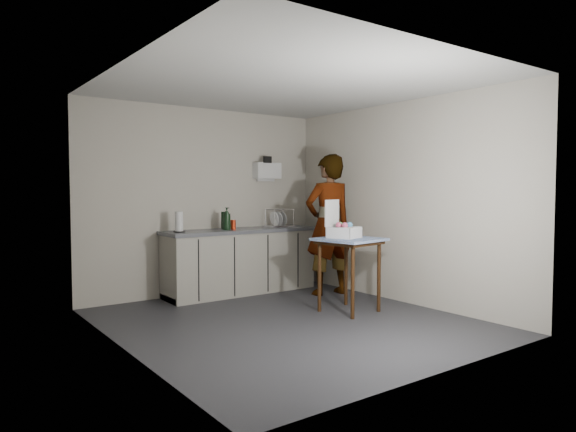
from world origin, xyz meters
TOP-DOWN VIEW (x-y plane):
  - ground at (0.00, 0.00)m, footprint 4.00×4.00m
  - wall_back at (0.00, 1.99)m, footprint 3.60×0.02m
  - wall_right at (1.79, 0.00)m, footprint 0.02×4.00m
  - wall_left at (-1.79, 0.00)m, footprint 0.02×4.00m
  - ceiling at (0.00, 0.00)m, footprint 3.60×4.00m
  - kitchen_counter at (0.40, 1.70)m, footprint 2.24×0.62m
  - wall_shelf at (1.00, 1.92)m, footprint 0.42×0.18m
  - side_table at (0.87, -0.04)m, footprint 0.78×0.78m
  - standing_man at (1.33, 0.88)m, footprint 0.77×0.57m
  - soap_bottle at (0.15, 1.65)m, footprint 0.12×0.12m
  - soda_can at (0.27, 1.68)m, footprint 0.07×0.07m
  - dark_bottle at (0.18, 1.79)m, footprint 0.07×0.07m
  - paper_towel at (-0.54, 1.68)m, footprint 0.15×0.15m
  - dish_rack at (1.09, 1.73)m, footprint 0.38×0.29m
  - bakery_box at (0.84, 0.04)m, footprint 0.42×0.43m

SIDE VIEW (x-z plane):
  - ground at x=0.00m, z-range 0.00..0.00m
  - kitchen_counter at x=0.40m, z-range -0.03..0.88m
  - side_table at x=0.87m, z-range 0.33..1.22m
  - dish_rack at x=1.09m, z-range 0.84..1.10m
  - standing_man at x=1.33m, z-range 0.00..1.95m
  - soda_can at x=0.27m, z-range 0.91..1.04m
  - bakery_box at x=0.84m, z-range 0.76..1.22m
  - dark_bottle at x=0.18m, z-range 0.91..1.15m
  - paper_towel at x=-0.54m, z-range 0.90..1.17m
  - soap_bottle at x=0.15m, z-range 0.91..1.22m
  - wall_back at x=0.00m, z-range 0.00..2.60m
  - wall_right at x=1.79m, z-range 0.00..2.60m
  - wall_left at x=-1.79m, z-range 0.00..2.60m
  - wall_shelf at x=1.00m, z-range 1.56..1.93m
  - ceiling at x=0.00m, z-range 2.59..2.60m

